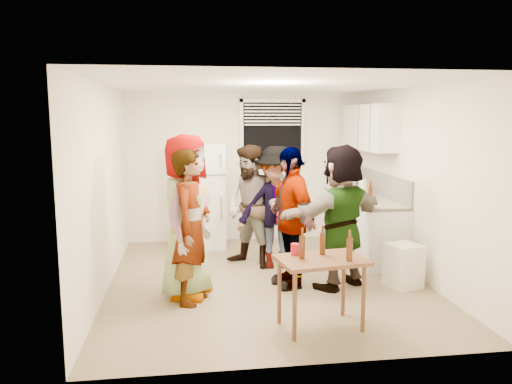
{
  "coord_description": "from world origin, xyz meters",
  "views": [
    {
      "loc": [
        -1.0,
        -6.17,
        2.12
      ],
      "look_at": [
        -0.12,
        0.15,
        1.15
      ],
      "focal_mm": 35.0,
      "sensor_mm": 36.0,
      "label": 1
    }
  ],
  "objects": [
    {
      "name": "countertop",
      "position": [
        1.7,
        1.15,
        0.88
      ],
      "size": [
        0.64,
        2.22,
        0.04
      ],
      "primitive_type": "cube",
      "color": "#BBB499",
      "rests_on": "counter_lower"
    },
    {
      "name": "paper_towel",
      "position": [
        1.68,
        1.14,
        0.9
      ],
      "size": [
        0.12,
        0.12,
        0.26
      ],
      "primitive_type": "cylinder",
      "color": "white",
      "rests_on": "countertop"
    },
    {
      "name": "upper_cabinets",
      "position": [
        1.83,
        1.35,
        1.95
      ],
      "size": [
        0.34,
        1.6,
        0.7
      ],
      "primitive_type": "cube",
      "color": "white",
      "rests_on": "room"
    },
    {
      "name": "beer_bottle_table",
      "position": [
        0.36,
        -1.37,
        0.72
      ],
      "size": [
        0.06,
        0.06,
        0.22
      ],
      "primitive_type": "cylinder",
      "color": "#47230C",
      "rests_on": "serving_table"
    },
    {
      "name": "guest_orange",
      "position": [
        0.88,
        -0.34,
        0.0
      ],
      "size": [
        2.33,
        2.38,
        0.53
      ],
      "primitive_type": "imported",
      "rotation": [
        0.0,
        0.0,
        3.66
      ],
      "color": "#D97A5A",
      "rests_on": "ground"
    },
    {
      "name": "counter_lower",
      "position": [
        1.7,
        1.15,
        0.43
      ],
      "size": [
        0.6,
        2.2,
        0.86
      ],
      "primitive_type": "cube",
      "color": "white",
      "rests_on": "ground"
    },
    {
      "name": "red_cup",
      "position": [
        0.08,
        -1.35,
        0.72
      ],
      "size": [
        0.09,
        0.09,
        0.12
      ],
      "primitive_type": "cylinder",
      "color": "#B61927",
      "rests_on": "serving_table"
    },
    {
      "name": "refrigerator",
      "position": [
        -0.75,
        1.88,
        0.85
      ],
      "size": [
        0.7,
        0.7,
        1.7
      ],
      "primitive_type": "cube",
      "color": "white",
      "rests_on": "ground"
    },
    {
      "name": "beer_bottle_counter",
      "position": [
        1.6,
        0.6,
        0.9
      ],
      "size": [
        0.06,
        0.06,
        0.23
      ],
      "primitive_type": "cylinder",
      "color": "#47230C",
      "rests_on": "countertop"
    },
    {
      "name": "backsplash",
      "position": [
        1.99,
        1.15,
        1.08
      ],
      "size": [
        0.03,
        2.2,
        0.36
      ],
      "primitive_type": "cube",
      "color": "beige",
      "rests_on": "countertop"
    },
    {
      "name": "picture_frame",
      "position": [
        1.92,
        1.58,
        0.97
      ],
      "size": [
        0.02,
        0.16,
        0.13
      ],
      "primitive_type": "cube",
      "color": "gold",
      "rests_on": "countertop"
    },
    {
      "name": "room",
      "position": [
        0.0,
        0.0,
        0.0
      ],
      "size": [
        4.0,
        4.5,
        2.5
      ],
      "primitive_type": null,
      "color": "white",
      "rests_on": "ground"
    },
    {
      "name": "kettle",
      "position": [
        1.65,
        1.31,
        0.9
      ],
      "size": [
        0.27,
        0.24,
        0.2
      ],
      "primitive_type": null,
      "rotation": [
        0.0,
        0.0,
        0.22
      ],
      "color": "silver",
      "rests_on": "countertop"
    },
    {
      "name": "wine_bottle",
      "position": [
        1.75,
        1.94,
        0.9
      ],
      "size": [
        0.08,
        0.08,
        0.31
      ],
      "primitive_type": "cylinder",
      "color": "black",
      "rests_on": "countertop"
    },
    {
      "name": "guest_stripe",
      "position": [
        -0.96,
        -0.61,
        0.0
      ],
      "size": [
        1.87,
        1.23,
        0.42
      ],
      "primitive_type": "imported",
      "rotation": [
        0.0,
        0.0,
        1.2
      ],
      "color": "#141933",
      "rests_on": "ground"
    },
    {
      "name": "window",
      "position": [
        0.45,
        2.21,
        1.85
      ],
      "size": [
        1.12,
        0.1,
        1.06
      ],
      "primitive_type": null,
      "color": "white",
      "rests_on": "room"
    },
    {
      "name": "trash_bin",
      "position": [
        1.66,
        -0.46,
        0.25
      ],
      "size": [
        0.47,
        0.47,
        0.54
      ],
      "primitive_type": "cube",
      "rotation": [
        0.0,
        0.0,
        0.31
      ],
      "color": "white",
      "rests_on": "ground"
    },
    {
      "name": "guest_back_right",
      "position": [
        0.23,
        0.58,
        0.0
      ],
      "size": [
        1.22,
        1.78,
        0.64
      ],
      "primitive_type": "imported",
      "rotation": [
        0.0,
        0.0,
        -0.06
      ],
      "color": "#3F3F43",
      "rests_on": "ground"
    },
    {
      "name": "guest_grey",
      "position": [
        -1.02,
        -0.39,
        0.0
      ],
      "size": [
        2.13,
        1.53,
        0.61
      ],
      "primitive_type": "imported",
      "rotation": [
        0.0,
        0.0,
        1.23
      ],
      "color": "gray",
      "rests_on": "ground"
    },
    {
      "name": "guest_black",
      "position": [
        0.26,
        -0.21,
        0.0
      ],
      "size": [
        1.94,
        1.41,
        0.43
      ],
      "primitive_type": "imported",
      "rotation": [
        0.0,
        0.0,
        -1.34
      ],
      "color": "black",
      "rests_on": "ground"
    },
    {
      "name": "blue_cup",
      "position": [
        1.44,
        0.47,
        0.9
      ],
      "size": [
        0.08,
        0.08,
        0.11
      ],
      "primitive_type": "cylinder",
      "color": "#0632B6",
      "rests_on": "countertop"
    },
    {
      "name": "serving_table",
      "position": [
        0.31,
        -1.51,
        0.0
      ],
      "size": [
        0.93,
        0.69,
        0.72
      ],
      "primitive_type": null,
      "rotation": [
        0.0,
        0.0,
        0.15
      ],
      "color": "brown",
      "rests_on": "ground"
    },
    {
      "name": "guest_back_left",
      "position": [
        -0.1,
        0.66,
        0.0
      ],
      "size": [
        1.81,
        1.83,
        0.65
      ],
      "primitive_type": "imported",
      "rotation": [
        0.0,
        0.0,
        -0.77
      ],
      "color": "#523722",
      "rests_on": "ground"
    }
  ]
}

